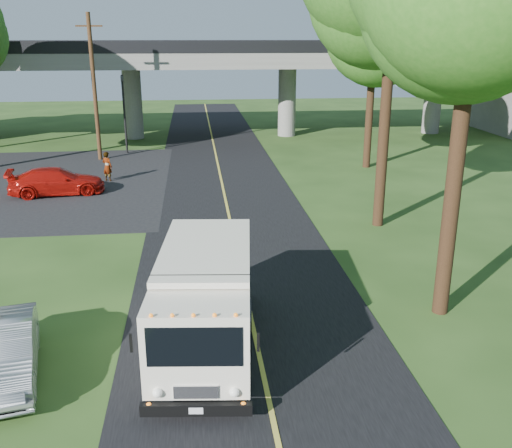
{
  "coord_description": "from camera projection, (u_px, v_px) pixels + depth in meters",
  "views": [
    {
      "loc": [
        -1.44,
        -13.26,
        7.63
      ],
      "look_at": [
        0.55,
        4.86,
        1.6
      ],
      "focal_mm": 40.0,
      "sensor_mm": 36.0,
      "label": 1
    }
  ],
  "objects": [
    {
      "name": "overpass",
      "position": [
        210.0,
        78.0,
        43.83
      ],
      "size": [
        54.0,
        10.0,
        7.3
      ],
      "color": "slate",
      "rests_on": "ground"
    },
    {
      "name": "parking_lot",
      "position": [
        18.0,
        184.0,
        30.9
      ],
      "size": [
        16.0,
        18.0,
        0.01
      ],
      "primitive_type": "cube",
      "color": "black",
      "rests_on": "ground"
    },
    {
      "name": "traffic_signal",
      "position": [
        124.0,
        106.0,
        37.97
      ],
      "size": [
        0.18,
        0.22,
        5.2
      ],
      "color": "black",
      "rests_on": "ground"
    },
    {
      "name": "utility_pole",
      "position": [
        94.0,
        87.0,
        35.49
      ],
      "size": [
        1.6,
        0.26,
        9.0
      ],
      "color": "#472D19",
      "rests_on": "ground"
    },
    {
      "name": "silver_sedan",
      "position": [
        4.0,
        352.0,
        13.21
      ],
      "size": [
        2.22,
        4.19,
        1.31
      ],
      "primitive_type": "imported",
      "rotation": [
        0.0,
        0.0,
        0.22
      ],
      "color": "#92969A",
      "rests_on": "ground"
    },
    {
      "name": "step_van",
      "position": [
        205.0,
        299.0,
        14.19
      ],
      "size": [
        2.84,
        6.34,
        2.58
      ],
      "rotation": [
        0.0,
        0.0,
        -0.1
      ],
      "color": "silver",
      "rests_on": "ground"
    },
    {
      "name": "red_sedan",
      "position": [
        57.0,
        181.0,
        28.65
      ],
      "size": [
        4.9,
        2.62,
        1.35
      ],
      "primitive_type": "imported",
      "rotation": [
        0.0,
        0.0,
        1.73
      ],
      "color": "#AB100A",
      "rests_on": "ground"
    },
    {
      "name": "tree_right_far",
      "position": [
        379.0,
        23.0,
        32.13
      ],
      "size": [
        5.77,
        5.67,
        10.99
      ],
      "color": "#382314",
      "rests_on": "ground"
    },
    {
      "name": "ground",
      "position": [
        255.0,
        339.0,
        15.06
      ],
      "size": [
        120.0,
        120.0,
        0.0
      ],
      "primitive_type": "plane",
      "color": "#264217",
      "rests_on": "ground"
    },
    {
      "name": "lane_line",
      "position": [
        230.0,
        222.0,
        24.49
      ],
      "size": [
        0.12,
        90.0,
        0.01
      ],
      "primitive_type": "cube",
      "color": "gold",
      "rests_on": "road"
    },
    {
      "name": "pedestrian",
      "position": [
        107.0,
        166.0,
        31.23
      ],
      "size": [
        0.71,
        0.65,
        1.64
      ],
      "primitive_type": "imported",
      "rotation": [
        0.0,
        0.0,
        2.58
      ],
      "color": "gray",
      "rests_on": "ground"
    },
    {
      "name": "road",
      "position": [
        230.0,
        222.0,
        24.49
      ],
      "size": [
        7.0,
        90.0,
        0.02
      ],
      "primitive_type": "cube",
      "color": "black",
      "rests_on": "ground"
    }
  ]
}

